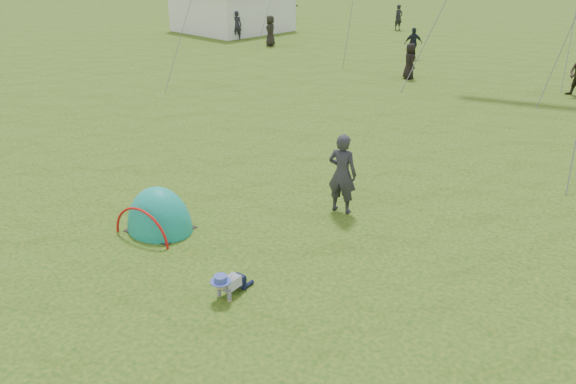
% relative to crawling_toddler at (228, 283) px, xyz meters
% --- Properties ---
extents(ground, '(140.00, 140.00, 0.00)m').
position_rel_crawling_toddler_xyz_m(ground, '(0.54, 0.57, -0.26)').
color(ground, '#19460F').
extents(crawling_toddler, '(0.60, 0.75, 0.51)m').
position_rel_crawling_toddler_xyz_m(crawling_toddler, '(0.00, 0.00, 0.00)').
color(crawling_toddler, black).
rests_on(crawling_toddler, ground).
extents(popup_tent, '(1.65, 1.42, 1.97)m').
position_rel_crawling_toddler_xyz_m(popup_tent, '(-2.63, 1.54, -0.26)').
color(popup_tent, '#097A74').
rests_on(popup_tent, ground).
extents(standing_adult, '(0.71, 0.49, 1.88)m').
position_rel_crawling_toddler_xyz_m(standing_adult, '(0.63, 4.07, 0.68)').
color(standing_adult, '#2B2A32').
rests_on(standing_adult, ground).
extents(crowd_person_2, '(1.03, 0.82, 1.64)m').
position_rel_crawling_toddler_xyz_m(crowd_person_2, '(-2.28, 23.35, 0.56)').
color(crowd_person_2, '#1E232D').
rests_on(crowd_person_2, ground).
extents(crowd_person_4, '(0.77, 0.98, 1.77)m').
position_rel_crawling_toddler_xyz_m(crowd_person_4, '(-11.06, 23.91, 0.63)').
color(crowd_person_4, black).
rests_on(crowd_person_4, ground).
extents(crowd_person_6, '(0.77, 0.69, 1.77)m').
position_rel_crawling_toddler_xyz_m(crowd_person_6, '(-14.10, 25.15, 0.63)').
color(crowd_person_6, '#20202A').
rests_on(crowd_person_6, ground).
extents(crowd_person_7, '(1.00, 0.95, 1.62)m').
position_rel_crawling_toddler_xyz_m(crowd_person_7, '(-15.42, 25.17, 0.55)').
color(crowd_person_7, '#312220').
rests_on(crowd_person_7, ground).
extents(crowd_person_10, '(0.87, 0.93, 1.59)m').
position_rel_crawling_toddler_xyz_m(crowd_person_10, '(-1.31, 18.53, 0.54)').
color(crowd_person_10, black).
rests_on(crowd_person_10, ground).
extents(crowd_person_11, '(0.74, 1.71, 1.78)m').
position_rel_crawling_toddler_xyz_m(crowd_person_11, '(-15.28, 36.38, 0.64)').
color(crowd_person_11, black).
rests_on(crowd_person_11, ground).
extents(crowd_person_12, '(0.71, 0.77, 1.76)m').
position_rel_crawling_toddler_xyz_m(crowd_person_12, '(-5.76, 33.65, 0.62)').
color(crowd_person_12, black).
rests_on(crowd_person_12, ground).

